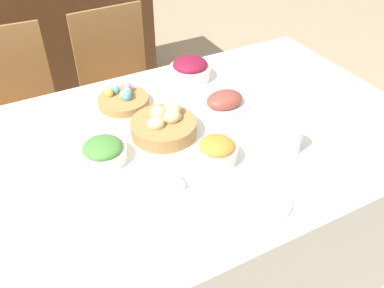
{
  "coord_description": "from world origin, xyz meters",
  "views": [
    {
      "loc": [
        -0.58,
        -1.12,
        1.72
      ],
      "look_at": [
        -0.03,
        -0.09,
        0.79
      ],
      "focal_mm": 38.0,
      "sensor_mm": 36.0,
      "label": 1
    }
  ],
  "objects_px": {
    "sideboard": "(47,32)",
    "bread_basket": "(164,124)",
    "butter_dish": "(167,186)",
    "chair_far_center": "(122,87)",
    "beet_salad_bowl": "(190,69)",
    "spoon": "(298,179)",
    "carrot_bowl": "(217,150)",
    "dinner_plate": "(254,197)",
    "knife": "(291,182)",
    "drinking_cup": "(291,139)",
    "egg_basket": "(123,99)",
    "green_salad_bowl": "(103,151)",
    "fork": "(214,213)",
    "ham_platter": "(224,101)",
    "chair_far_left": "(19,113)"
  },
  "relations": [
    {
      "from": "ham_platter",
      "to": "carrot_bowl",
      "type": "xyz_separation_m",
      "value": [
        -0.21,
        -0.29,
        0.02
      ]
    },
    {
      "from": "beet_salad_bowl",
      "to": "knife",
      "type": "relative_size",
      "value": 1.1
    },
    {
      "from": "carrot_bowl",
      "to": "green_salad_bowl",
      "type": "bearing_deg",
      "value": 152.2
    },
    {
      "from": "bread_basket",
      "to": "carrot_bowl",
      "type": "distance_m",
      "value": 0.25
    },
    {
      "from": "spoon",
      "to": "butter_dish",
      "type": "bearing_deg",
      "value": 155.3
    },
    {
      "from": "carrot_bowl",
      "to": "drinking_cup",
      "type": "distance_m",
      "value": 0.28
    },
    {
      "from": "beet_salad_bowl",
      "to": "knife",
      "type": "distance_m",
      "value": 0.81
    },
    {
      "from": "chair_far_center",
      "to": "spoon",
      "type": "height_order",
      "value": "chair_far_center"
    },
    {
      "from": "dinner_plate",
      "to": "drinking_cup",
      "type": "relative_size",
      "value": 2.67
    },
    {
      "from": "chair_far_left",
      "to": "knife",
      "type": "bearing_deg",
      "value": -56.47
    },
    {
      "from": "ham_platter",
      "to": "chair_far_center",
      "type": "bearing_deg",
      "value": 105.78
    },
    {
      "from": "sideboard",
      "to": "fork",
      "type": "distance_m",
      "value": 2.35
    },
    {
      "from": "sideboard",
      "to": "bread_basket",
      "type": "height_order",
      "value": "sideboard"
    },
    {
      "from": "beet_salad_bowl",
      "to": "green_salad_bowl",
      "type": "distance_m",
      "value": 0.68
    },
    {
      "from": "green_salad_bowl",
      "to": "chair_far_left",
      "type": "bearing_deg",
      "value": 104.18
    },
    {
      "from": "spoon",
      "to": "carrot_bowl",
      "type": "bearing_deg",
      "value": 127.27
    },
    {
      "from": "sideboard",
      "to": "egg_basket",
      "type": "bearing_deg",
      "value": -88.38
    },
    {
      "from": "dinner_plate",
      "to": "knife",
      "type": "xyz_separation_m",
      "value": [
        0.15,
        0.0,
        -0.0
      ]
    },
    {
      "from": "drinking_cup",
      "to": "butter_dish",
      "type": "height_order",
      "value": "drinking_cup"
    },
    {
      "from": "chair_far_center",
      "to": "carrot_bowl",
      "type": "relative_size",
      "value": 6.18
    },
    {
      "from": "ham_platter",
      "to": "knife",
      "type": "distance_m",
      "value": 0.52
    },
    {
      "from": "egg_basket",
      "to": "drinking_cup",
      "type": "bearing_deg",
      "value": -52.93
    },
    {
      "from": "knife",
      "to": "drinking_cup",
      "type": "distance_m",
      "value": 0.19
    },
    {
      "from": "sideboard",
      "to": "carrot_bowl",
      "type": "relative_size",
      "value": 10.25
    },
    {
      "from": "drinking_cup",
      "to": "fork",
      "type": "bearing_deg",
      "value": -160.17
    },
    {
      "from": "sideboard",
      "to": "drinking_cup",
      "type": "bearing_deg",
      "value": -77.37
    },
    {
      "from": "knife",
      "to": "butter_dish",
      "type": "relative_size",
      "value": 1.76
    },
    {
      "from": "sideboard",
      "to": "spoon",
      "type": "relative_size",
      "value": 8.79
    },
    {
      "from": "green_salad_bowl",
      "to": "drinking_cup",
      "type": "height_order",
      "value": "drinking_cup"
    },
    {
      "from": "chair_far_left",
      "to": "butter_dish",
      "type": "xyz_separation_m",
      "value": [
        0.36,
        -1.12,
        0.26
      ]
    },
    {
      "from": "beet_salad_bowl",
      "to": "fork",
      "type": "bearing_deg",
      "value": -112.62
    },
    {
      "from": "knife",
      "to": "drinking_cup",
      "type": "height_order",
      "value": "drinking_cup"
    },
    {
      "from": "beet_salad_bowl",
      "to": "ham_platter",
      "type": "bearing_deg",
      "value": -86.64
    },
    {
      "from": "dinner_plate",
      "to": "drinking_cup",
      "type": "distance_m",
      "value": 0.3
    },
    {
      "from": "dinner_plate",
      "to": "chair_far_center",
      "type": "bearing_deg",
      "value": 90.71
    },
    {
      "from": "bread_basket",
      "to": "butter_dish",
      "type": "relative_size",
      "value": 2.59
    },
    {
      "from": "dinner_plate",
      "to": "fork",
      "type": "xyz_separation_m",
      "value": [
        -0.15,
        0.0,
        -0.0
      ]
    },
    {
      "from": "fork",
      "to": "butter_dish",
      "type": "distance_m",
      "value": 0.19
    },
    {
      "from": "chair_far_left",
      "to": "carrot_bowl",
      "type": "bearing_deg",
      "value": -57.73
    },
    {
      "from": "fork",
      "to": "egg_basket",
      "type": "bearing_deg",
      "value": 95.28
    },
    {
      "from": "green_salad_bowl",
      "to": "carrot_bowl",
      "type": "bearing_deg",
      "value": -27.8
    },
    {
      "from": "carrot_bowl",
      "to": "drinking_cup",
      "type": "height_order",
      "value": "drinking_cup"
    },
    {
      "from": "sideboard",
      "to": "carrot_bowl",
      "type": "distance_m",
      "value": 2.14
    },
    {
      "from": "ham_platter",
      "to": "beet_salad_bowl",
      "type": "distance_m",
      "value": 0.29
    },
    {
      "from": "sideboard",
      "to": "dinner_plate",
      "type": "height_order",
      "value": "sideboard"
    },
    {
      "from": "sideboard",
      "to": "fork",
      "type": "relative_size",
      "value": 8.79
    },
    {
      "from": "carrot_bowl",
      "to": "green_salad_bowl",
      "type": "height_order",
      "value": "carrot_bowl"
    },
    {
      "from": "chair_far_center",
      "to": "beet_salad_bowl",
      "type": "height_order",
      "value": "chair_far_center"
    },
    {
      "from": "sideboard",
      "to": "bread_basket",
      "type": "relative_size",
      "value": 5.99
    },
    {
      "from": "sideboard",
      "to": "butter_dish",
      "type": "relative_size",
      "value": 15.5
    }
  ]
}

